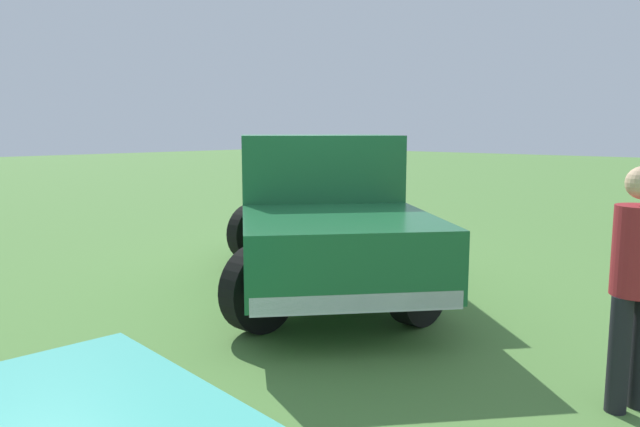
{
  "coord_description": "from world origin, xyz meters",
  "views": [
    {
      "loc": [
        -5.65,
        -5.22,
        1.9
      ],
      "look_at": [
        -0.4,
        -0.46,
        0.9
      ],
      "focal_mm": 33.36,
      "sensor_mm": 36.0,
      "label": 1
    }
  ],
  "objects": [
    {
      "name": "ground_plane",
      "position": [
        0.0,
        0.0,
        0.0
      ],
      "size": [
        80.0,
        80.0,
        0.0
      ],
      "primitive_type": "plane",
      "color": "#54843D"
    },
    {
      "name": "pickup_truck",
      "position": [
        -0.32,
        -0.37,
        0.96
      ],
      "size": [
        4.56,
        4.9,
        1.84
      ],
      "rotation": [
        0.0,
        0.0,
        4.01
      ],
      "color": "black",
      "rests_on": "ground_plane"
    },
    {
      "name": "person_bystander",
      "position": [
        -1.39,
        -4.2,
        0.94
      ],
      "size": [
        0.43,
        0.43,
        1.67
      ],
      "rotation": [
        0.0,
        0.0,
        4.22
      ],
      "color": "black",
      "rests_on": "ground_plane"
    }
  ]
}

